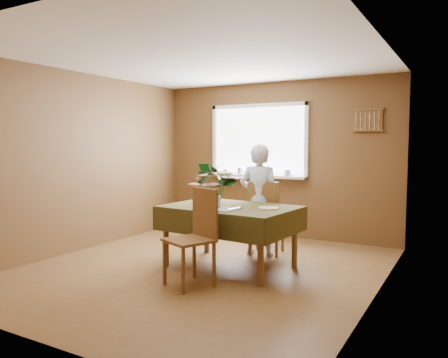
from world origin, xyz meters
The scene contains 15 objects.
floor centered at (0.00, 0.00, 0.00)m, with size 4.50×4.50×0.00m, color brown.
ceiling centered at (0.00, 0.00, 2.50)m, with size 4.50×4.50×0.00m, color white.
wall_back centered at (0.00, 2.25, 1.25)m, with size 4.00×4.00×0.00m, color brown.
wall_front centered at (0.00, -2.25, 1.25)m, with size 4.00×4.00×0.00m, color brown.
wall_left centered at (-2.00, 0.00, 1.25)m, with size 4.50×4.50×0.00m, color brown.
wall_right centered at (2.00, 0.00, 1.25)m, with size 4.50×4.50×0.00m, color brown.
window_assembly centered at (-0.29, 2.20, 1.35)m, with size 1.72×0.20×1.22m.
spoon_rack centered at (1.45, 2.22, 1.85)m, with size 0.44×0.05×0.33m.
dining_table centered at (0.26, 0.24, 0.66)m, with size 1.64×1.18×0.76m.
chair_far centered at (0.38, 1.01, 0.54)m, with size 0.50×0.50×1.01m.
chair_near centered at (0.25, -0.50, 0.56)m, with size 0.58×0.58×1.03m.
seated_woman centered at (0.32, 0.95, 0.75)m, with size 0.55×0.36×1.51m, color white.
flower_bouquet centered at (0.19, 0.04, 1.06)m, with size 0.55×0.55×0.47m.
side_plate centered at (0.75, 0.28, 0.76)m, with size 0.24×0.24×0.01m, color white.
table_knife centered at (0.42, 0.05, 0.76)m, with size 0.02×0.20×0.00m, color silver.
Camera 1 is at (2.78, -4.34, 1.50)m, focal length 35.00 mm.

